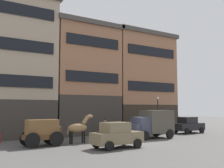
{
  "coord_description": "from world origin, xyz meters",
  "views": [
    {
      "loc": [
        -13.54,
        -18.11,
        2.86
      ],
      "look_at": [
        -1.19,
        1.88,
        4.95
      ],
      "focal_mm": 42.96,
      "sensor_mm": 36.0,
      "label": 1
    }
  ],
  "objects_px": {
    "delivery_truck_near": "(152,123)",
    "streetlamp_curbside": "(158,109)",
    "cargo_wagon": "(43,131)",
    "pedestrian_officer": "(105,127)",
    "sedan_dark": "(188,125)",
    "draft_horse": "(79,128)",
    "sedan_light": "(117,135)"
  },
  "relations": [
    {
      "from": "draft_horse",
      "to": "sedan_light",
      "type": "relative_size",
      "value": 0.62
    },
    {
      "from": "cargo_wagon",
      "to": "draft_horse",
      "type": "distance_m",
      "value": 2.95
    },
    {
      "from": "streetlamp_curbside",
      "to": "cargo_wagon",
      "type": "bearing_deg",
      "value": -166.77
    },
    {
      "from": "cargo_wagon",
      "to": "streetlamp_curbside",
      "type": "xyz_separation_m",
      "value": [
        14.4,
        3.39,
        1.52
      ]
    },
    {
      "from": "sedan_dark",
      "to": "pedestrian_officer",
      "type": "distance_m",
      "value": 10.26
    },
    {
      "from": "streetlamp_curbside",
      "to": "delivery_truck_near",
      "type": "bearing_deg",
      "value": -137.14
    },
    {
      "from": "pedestrian_officer",
      "to": "cargo_wagon",
      "type": "bearing_deg",
      "value": -158.57
    },
    {
      "from": "cargo_wagon",
      "to": "pedestrian_officer",
      "type": "distance_m",
      "value": 7.57
    },
    {
      "from": "delivery_truck_near",
      "to": "pedestrian_officer",
      "type": "xyz_separation_m",
      "value": [
        -3.29,
        3.15,
        -0.44
      ]
    },
    {
      "from": "cargo_wagon",
      "to": "sedan_dark",
      "type": "height_order",
      "value": "cargo_wagon"
    },
    {
      "from": "draft_horse",
      "to": "sedan_dark",
      "type": "relative_size",
      "value": 0.63
    },
    {
      "from": "pedestrian_officer",
      "to": "streetlamp_curbside",
      "type": "xyz_separation_m",
      "value": [
        7.35,
        0.62,
        1.69
      ]
    },
    {
      "from": "draft_horse",
      "to": "sedan_dark",
      "type": "distance_m",
      "value": 14.36
    },
    {
      "from": "draft_horse",
      "to": "delivery_truck_near",
      "type": "distance_m",
      "value": 7.4
    },
    {
      "from": "sedan_dark",
      "to": "delivery_truck_near",
      "type": "bearing_deg",
      "value": -164.88
    },
    {
      "from": "sedan_light",
      "to": "streetlamp_curbside",
      "type": "xyz_separation_m",
      "value": [
        10.2,
        7.13,
        1.76
      ]
    },
    {
      "from": "draft_horse",
      "to": "cargo_wagon",
      "type": "bearing_deg",
      "value": -179.97
    },
    {
      "from": "sedan_dark",
      "to": "cargo_wagon",
      "type": "bearing_deg",
      "value": -175.1
    },
    {
      "from": "sedan_light",
      "to": "streetlamp_curbside",
      "type": "relative_size",
      "value": 0.91
    },
    {
      "from": "cargo_wagon",
      "to": "sedan_dark",
      "type": "bearing_deg",
      "value": 4.9
    },
    {
      "from": "pedestrian_officer",
      "to": "streetlamp_curbside",
      "type": "bearing_deg",
      "value": 4.82
    },
    {
      "from": "cargo_wagon",
      "to": "delivery_truck_near",
      "type": "bearing_deg",
      "value": -2.12
    },
    {
      "from": "draft_horse",
      "to": "streetlamp_curbside",
      "type": "bearing_deg",
      "value": 16.47
    },
    {
      "from": "sedan_dark",
      "to": "draft_horse",
      "type": "bearing_deg",
      "value": -174.1
    },
    {
      "from": "draft_horse",
      "to": "sedan_light",
      "type": "distance_m",
      "value": 3.96
    },
    {
      "from": "streetlamp_curbside",
      "to": "sedan_dark",
      "type": "bearing_deg",
      "value": -33.99
    },
    {
      "from": "draft_horse",
      "to": "sedan_dark",
      "type": "bearing_deg",
      "value": 5.9
    },
    {
      "from": "sedan_dark",
      "to": "streetlamp_curbside",
      "type": "bearing_deg",
      "value": 146.01
    },
    {
      "from": "draft_horse",
      "to": "pedestrian_officer",
      "type": "height_order",
      "value": "draft_horse"
    },
    {
      "from": "cargo_wagon",
      "to": "delivery_truck_near",
      "type": "height_order",
      "value": "delivery_truck_near"
    },
    {
      "from": "delivery_truck_near",
      "to": "streetlamp_curbside",
      "type": "xyz_separation_m",
      "value": [
        4.06,
        3.77,
        1.25
      ]
    },
    {
      "from": "cargo_wagon",
      "to": "pedestrian_officer",
      "type": "relative_size",
      "value": 1.64
    }
  ]
}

